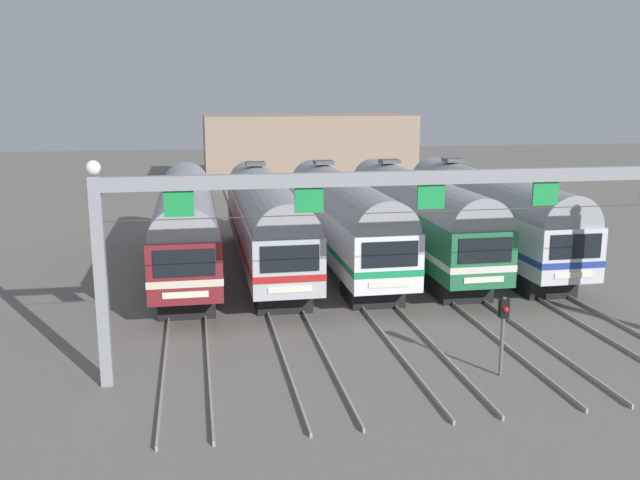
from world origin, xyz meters
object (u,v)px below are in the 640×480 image
object	(u,v)px
yard_signal_mast	(503,321)
commuter_train_green	(415,213)
commuter_train_white	(342,215)
commuter_train_stainless	(265,218)
catenary_gantry	(430,209)
commuter_train_maroon	(186,220)
commuter_train_silver	(486,211)

from	to	relation	value
yard_signal_mast	commuter_train_green	bearing A→B (deg)	82.50
commuter_train_white	yard_signal_mast	size ratio (longest dim) A/B	6.91
commuter_train_stainless	catenary_gantry	xyz separation A→B (m)	(3.96, -13.50, 2.54)
commuter_train_maroon	yard_signal_mast	distance (m)	18.03
commuter_train_white	commuter_train_maroon	bearing A→B (deg)	-179.97
commuter_train_stainless	catenary_gantry	size ratio (longest dim) A/B	0.86
commuter_train_green	catenary_gantry	xyz separation A→B (m)	(-3.96, -13.50, 2.54)
commuter_train_white	catenary_gantry	size ratio (longest dim) A/B	0.86
yard_signal_mast	commuter_train_white	bearing A→B (deg)	97.50
commuter_train_green	catenary_gantry	bearing A→B (deg)	-106.35
commuter_train_maroon	catenary_gantry	distance (m)	15.85
commuter_train_white	catenary_gantry	bearing A→B (deg)	-90.00
commuter_train_maroon	commuter_train_green	distance (m)	11.88
commuter_train_white	catenary_gantry	world-z (taller)	catenary_gantry
commuter_train_maroon	yard_signal_mast	xyz separation A→B (m)	(9.90, -15.04, -0.85)
commuter_train_silver	catenary_gantry	xyz separation A→B (m)	(-7.92, -13.50, 2.54)
commuter_train_silver	catenary_gantry	world-z (taller)	catenary_gantry
commuter_train_stainless	commuter_train_silver	world-z (taller)	same
commuter_train_maroon	commuter_train_stainless	size ratio (longest dim) A/B	1.00
commuter_train_stainless	commuter_train_white	xyz separation A→B (m)	(3.96, 0.00, 0.00)
catenary_gantry	yard_signal_mast	distance (m)	4.23
commuter_train_stainless	commuter_train_green	distance (m)	7.92
commuter_train_stainless	commuter_train_green	xyz separation A→B (m)	(7.92, 0.00, 0.00)
commuter_train_maroon	commuter_train_white	world-z (taller)	commuter_train_white
commuter_train_green	yard_signal_mast	distance (m)	15.20
commuter_train_green	commuter_train_maroon	bearing A→B (deg)	-179.98
commuter_train_white	commuter_train_green	distance (m)	3.96
commuter_train_stainless	commuter_train_white	size ratio (longest dim) A/B	1.00
commuter_train_white	yard_signal_mast	distance (m)	15.20
commuter_train_silver	catenary_gantry	distance (m)	15.86
commuter_train_maroon	commuter_train_silver	size ratio (longest dim) A/B	1.00
commuter_train_maroon	commuter_train_stainless	world-z (taller)	commuter_train_stainless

